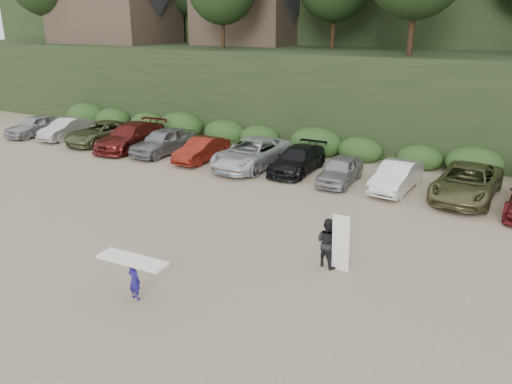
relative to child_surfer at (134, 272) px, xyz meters
The scene contains 4 objects.
ground 4.29m from the child_surfer, 87.55° to the left, with size 120.00×120.00×0.00m, color tan.
parked_cars 14.97m from the child_surfer, 108.92° to the left, with size 34.52×6.29×1.64m.
child_surfer is the anchor object (origin of this frame).
adult_surfer 6.51m from the child_surfer, 47.60° to the left, with size 1.33×0.90×2.07m.
Camera 1 is at (9.41, -14.13, 8.11)m, focal length 35.00 mm.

